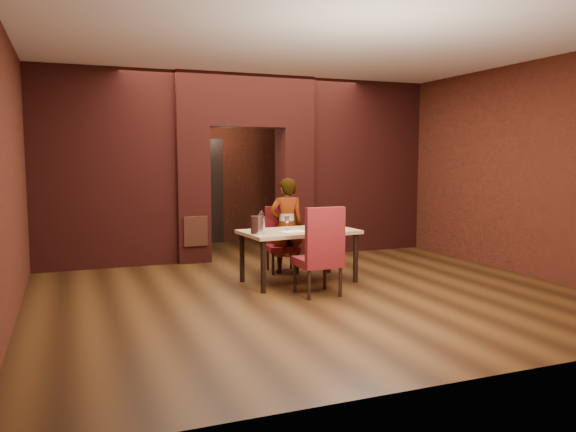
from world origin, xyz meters
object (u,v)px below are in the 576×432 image
Objects in this scene: chair_near at (317,250)px; wine_bucket at (258,225)px; wine_glass_a at (287,223)px; wine_glass_b at (308,221)px; person_seated at (286,226)px; potted_plant at (323,254)px; dining_table at (299,256)px; chair_far at (282,240)px; wine_glass_c at (307,223)px; water_bottle at (261,220)px.

wine_bucket is (-0.61, 0.60, 0.29)m from chair_near.
wine_glass_a is at bearing 29.95° from wine_bucket.
person_seated is at bearing 97.21° from wine_glass_b.
dining_table is at bearing -131.13° from potted_plant.
chair_far is at bearing -94.89° from chair_near.
wine_glass_b is at bearing -125.94° from potted_plant.
wine_glass_c is at bearing -32.26° from wine_glass_a.
dining_table is 6.65× the size of wine_bucket.
person_seated reaches higher than wine_glass_b.
potted_plant is at bearing 53.81° from wine_glass_c.
wine_bucket is (-0.67, -0.16, 0.50)m from dining_table.
chair_near reaches higher than water_bottle.
wine_bucket reaches higher than wine_glass_a.
wine_glass_c is at bearing 101.24° from person_seated.
wine_glass_c is at bearing -133.88° from wine_glass_b.
chair_far is at bearing -167.62° from potted_plant.
wine_glass_b is at bearing -25.62° from wine_glass_a.
person_seated is 5.25× the size of water_bottle.
wine_bucket is at bearing 54.76° from person_seated.
wine_bucket is (-0.55, -0.32, 0.03)m from wine_glass_a.
dining_table is 0.79m from chair_near.
wine_glass_b is (0.21, 0.78, 0.29)m from chair_near.
chair_far is 1.21m from wine_bucket.
wine_glass_c is at bearing -6.46° from dining_table.
wine_glass_a is (-0.12, 0.15, 0.47)m from dining_table.
chair_far is at bearing 52.49° from wine_bucket.
potted_plant is (0.77, 0.17, -0.31)m from chair_far.
water_bottle is (-0.66, 0.15, 0.02)m from wine_glass_b.
water_bottle is at bearing -150.09° from potted_plant.
chair_far is 0.85m from potted_plant.
dining_table is at bearing -95.54° from chair_near.
chair_far is 5.34× the size of wine_glass_c.
wine_bucket is 1.95m from potted_plant.
chair_far reaches higher than wine_glass_a.
wine_glass_a is 0.79× the size of wine_bucket.
dining_table is at bearing 13.63° from wine_bucket.
wine_glass_b is 0.96× the size of wine_bucket.
wine_glass_a reaches higher than potted_plant.
wine_bucket reaches higher than wine_glass_c.
dining_table is at bearing -52.22° from wine_glass_a.
water_bottle is (-0.45, 0.93, 0.31)m from chair_near.
wine_glass_c is at bearing -126.19° from potted_plant.
wine_glass_c is at bearing -75.95° from chair_far.
wine_bucket is at bearing -120.38° from chair_far.
wine_glass_a is 0.83× the size of wine_glass_b.
potted_plant is (0.74, 0.25, -0.53)m from person_seated.
chair_far is (0.04, 0.76, 0.13)m from dining_table.
water_bottle reaches higher than wine_glass_b.
chair_near is 0.96m from wine_glass_a.
wine_glass_a is 1.37m from potted_plant.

